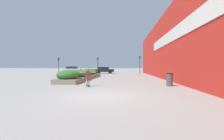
# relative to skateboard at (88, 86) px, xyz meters

# --- Properties ---
(ground_plane) EXTENTS (300.00, 300.00, 0.00)m
(ground_plane) POSITION_rel_skateboard_xyz_m (1.47, -3.71, -0.07)
(ground_plane) COLOR #A3A099
(building_wall_right) EXTENTS (0.67, 39.33, 8.06)m
(building_wall_right) POSITION_rel_skateboard_xyz_m (7.91, 8.42, 3.96)
(building_wall_right) COLOR red
(building_wall_right) RESTS_ON ground_plane
(planter_box) EXTENTS (2.30, 13.05, 1.25)m
(planter_box) POSITION_rel_skateboard_xyz_m (-2.37, 7.14, 0.47)
(planter_box) COLOR gray
(planter_box) RESTS_ON ground_plane
(skateboard) EXTENTS (0.52, 0.80, 0.10)m
(skateboard) POSITION_rel_skateboard_xyz_m (0.00, 0.00, 0.00)
(skateboard) COLOR navy
(skateboard) RESTS_ON ground_plane
(skateboarder) EXTENTS (1.15, 0.59, 1.32)m
(skateboarder) POSITION_rel_skateboard_xyz_m (0.00, -0.00, 0.82)
(skateboarder) COLOR tan
(skateboarder) RESTS_ON skateboard
(trash_bin) EXTENTS (0.52, 0.52, 1.03)m
(trash_bin) POSITION_rel_skateboard_xyz_m (6.46, 0.80, 0.44)
(trash_bin) COLOR #514C47
(trash_bin) RESTS_ON ground_plane
(car_leftmost) EXTENTS (4.45, 2.06, 1.48)m
(car_leftmost) POSITION_rel_skateboard_xyz_m (-1.91, 23.23, 0.73)
(car_leftmost) COLOR black
(car_leftmost) RESTS_ON ground_plane
(car_center_left) EXTENTS (4.56, 1.89, 1.60)m
(car_center_left) POSITION_rel_skateboard_xyz_m (-10.63, 26.19, 0.76)
(car_center_left) COLOR #BCBCC1
(car_center_left) RESTS_ON ground_plane
(traffic_light_left) EXTENTS (0.28, 0.30, 3.38)m
(traffic_light_left) POSITION_rel_skateboard_xyz_m (-2.68, 19.10, 2.24)
(traffic_light_left) COLOR black
(traffic_light_left) RESTS_ON ground_plane
(traffic_light_right) EXTENTS (0.28, 0.30, 3.70)m
(traffic_light_right) POSITION_rel_skateboard_xyz_m (5.96, 19.47, 2.43)
(traffic_light_right) COLOR black
(traffic_light_right) RESTS_ON ground_plane
(traffic_light_far_left) EXTENTS (0.28, 0.30, 3.39)m
(traffic_light_far_left) POSITION_rel_skateboard_xyz_m (-11.05, 19.08, 2.25)
(traffic_light_far_left) COLOR black
(traffic_light_far_left) RESTS_ON ground_plane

